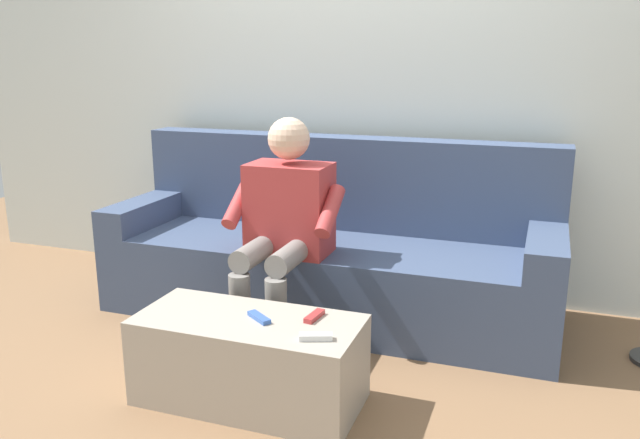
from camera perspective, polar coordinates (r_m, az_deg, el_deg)
name	(u,v)px	position (r m, az deg, el deg)	size (l,w,h in m)	color
ground_plane	(277,370)	(2.99, -3.84, -13.15)	(8.00, 8.00, 0.00)	#846042
back_wall	(358,66)	(3.80, 3.35, 13.43)	(5.45, 0.06, 2.63)	silver
couch	(331,254)	(3.52, 0.97, -3.07)	(2.40, 0.79, 0.94)	#3D4C6B
coffee_table	(249,360)	(2.68, -6.31, -12.28)	(0.91, 0.42, 0.36)	#A89E8E
person_solo_seated	(284,218)	(3.11, -3.20, 0.17)	(0.55, 0.57, 1.09)	#B23838
remote_blue	(259,317)	(2.59, -5.44, -8.65)	(0.13, 0.04, 0.02)	#3860B7
remote_red	(314,316)	(2.59, -0.50, -8.57)	(0.12, 0.04, 0.02)	#B73333
remote_white	(316,337)	(2.41, -0.38, -10.37)	(0.12, 0.04, 0.02)	white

